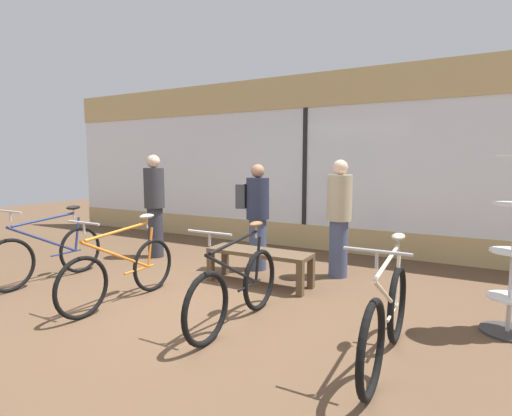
% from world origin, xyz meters
% --- Properties ---
extents(ground_plane, '(24.00, 24.00, 0.00)m').
position_xyz_m(ground_plane, '(0.00, 0.00, 0.00)').
color(ground_plane, brown).
extents(shop_back_wall, '(12.00, 0.08, 3.20)m').
position_xyz_m(shop_back_wall, '(0.00, 3.54, 1.64)').
color(shop_back_wall, tan).
rests_on(shop_back_wall, ground_plane).
extents(bicycle_far_left, '(0.46, 1.70, 1.02)m').
position_xyz_m(bicycle_far_left, '(-2.23, -0.13, 0.38)').
color(bicycle_far_left, black).
rests_on(bicycle_far_left, ground_plane).
extents(bicycle_left, '(0.46, 1.70, 1.01)m').
position_xyz_m(bicycle_left, '(-0.71, -0.25, 0.37)').
color(bicycle_left, black).
rests_on(bicycle_left, ground_plane).
extents(bicycle_right, '(0.46, 1.65, 1.02)m').
position_xyz_m(bicycle_right, '(0.78, -0.14, 0.37)').
color(bicycle_right, black).
rests_on(bicycle_right, ground_plane).
extents(bicycle_far_right, '(0.46, 1.69, 1.03)m').
position_xyz_m(bicycle_far_right, '(2.24, -0.23, 0.38)').
color(bicycle_far_right, black).
rests_on(bicycle_far_right, ground_plane).
extents(display_bench, '(1.40, 0.44, 0.46)m').
position_xyz_m(display_bench, '(0.34, 1.13, 0.38)').
color(display_bench, brown).
rests_on(display_bench, ground_plane).
extents(customer_near_rack, '(0.38, 0.38, 1.74)m').
position_xyz_m(customer_near_rack, '(-1.95, 1.63, 0.92)').
color(customer_near_rack, '#2D2D38').
rests_on(customer_near_rack, ground_plane).
extents(customer_by_window, '(0.53, 0.41, 1.59)m').
position_xyz_m(customer_by_window, '(-0.05, 1.76, 0.85)').
color(customer_by_window, '#424C6B').
rests_on(customer_by_window, ground_plane).
extents(customer_mid_floor, '(0.45, 0.45, 1.65)m').
position_xyz_m(customer_mid_floor, '(1.15, 1.99, 0.87)').
color(customer_mid_floor, '#424C6B').
rests_on(customer_mid_floor, ground_plane).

